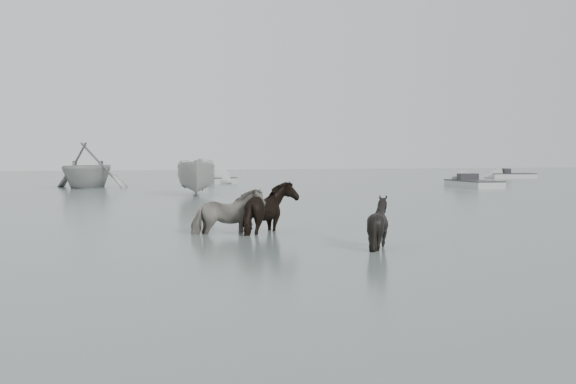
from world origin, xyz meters
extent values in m
plane|color=#55655D|center=(0.00, 0.00, 0.00)|extent=(140.00, 140.00, 0.00)
imported|color=black|center=(-0.28, 2.02, 0.69)|extent=(1.73, 0.98, 1.39)
imported|color=black|center=(0.76, 1.91, 0.77)|extent=(1.69, 1.84, 1.54)
imported|color=black|center=(2.01, -1.31, 0.61)|extent=(1.34, 1.25, 1.23)
imported|color=#A0A29F|center=(-2.67, 26.56, 1.30)|extent=(6.27, 6.47, 2.61)
imported|color=#ACADA8|center=(1.79, 17.87, 0.88)|extent=(2.44, 4.80, 1.77)
camera|label=1|loc=(-3.81, -14.20, 1.83)|focal=45.00mm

